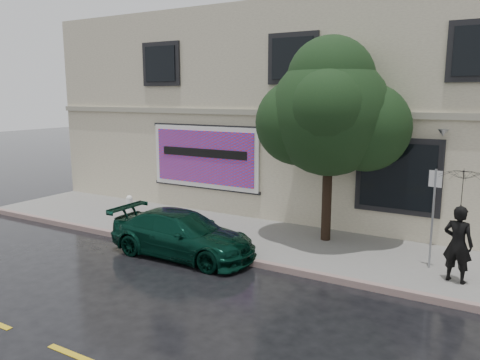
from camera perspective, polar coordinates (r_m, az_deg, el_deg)
The scene contains 12 objects.
ground at distance 10.81m, azimuth -5.09°, elevation -12.21°, with size 90.00×90.00×0.00m, color black.
sidewalk at distance 13.40m, azimuth 3.03°, elevation -7.33°, with size 20.00×3.50×0.15m, color gray.
curb at distance 11.95m, azimuth -0.88°, elevation -9.54°, with size 20.00×0.18×0.16m, color slate.
road_marking at distance 8.50m, azimuth -19.71°, elevation -19.39°, with size 19.00×0.12×0.01m, color gold.
building at distance 18.08m, azimuth 11.61°, elevation 8.10°, with size 20.00×8.12×7.00m.
billboard at distance 15.99m, azimuth -4.38°, elevation 2.81°, with size 4.30×0.16×2.20m.
car at distance 12.28m, azimuth -7.06°, elevation -6.57°, with size 1.77×4.01×1.17m, color #072E21.
pedestrian at distance 11.12m, azimuth 25.03°, elevation -7.09°, with size 0.62×0.40×1.69m, color black.
umbrella at distance 10.83m, azimuth 25.52°, elevation -0.82°, with size 1.06×1.06×0.79m, color black.
street_tree at distance 12.81m, azimuth 10.86°, elevation 7.69°, with size 3.25×3.25×5.07m.
fire_hydrant at distance 15.85m, azimuth -13.30°, elevation -3.18°, with size 0.30×0.29×0.74m.
sign_pole at distance 11.59m, azimuth 22.50°, elevation -3.24°, with size 0.29×0.06×2.34m.
Camera 1 is at (5.82, -8.11, 4.13)m, focal length 35.00 mm.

